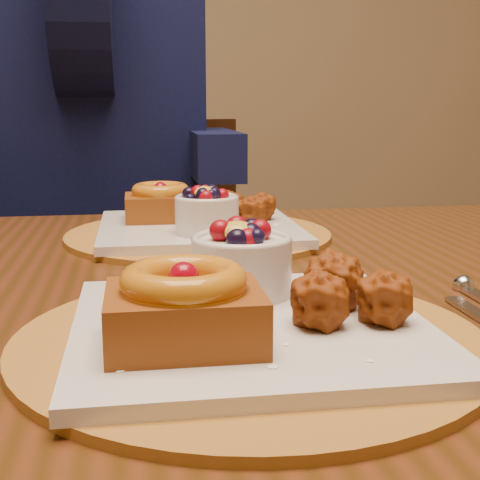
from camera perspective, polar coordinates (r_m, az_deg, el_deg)
The scene contains 5 objects.
dining_table at distance 0.78m, azimuth -1.92°, elevation -8.58°, with size 1.60×0.90×0.76m.
place_setting_near at distance 0.54m, azimuth 0.48°, elevation -6.12°, with size 0.38×0.38×0.09m.
place_setting_far at distance 0.96m, azimuth -3.67°, elevation 1.51°, with size 0.38×0.38×0.08m.
chair_far at distance 1.51m, azimuth -5.90°, elevation -5.44°, with size 0.56×0.56×0.91m.
diner at distance 1.43m, azimuth -12.77°, elevation 13.00°, with size 0.57×0.53×0.93m.
Camera 1 is at (-0.03, -0.71, 0.95)m, focal length 50.00 mm.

